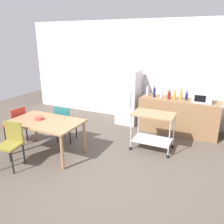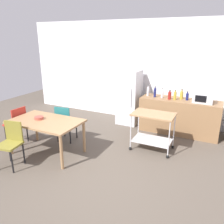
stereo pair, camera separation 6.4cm
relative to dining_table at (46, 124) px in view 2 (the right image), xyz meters
The scene contains 18 objects.
ground_plane 1.59m from the dining_table, ahead, with size 12.00×12.00×0.00m, color brown.
back_wall 3.41m from the dining_table, 64.51° to the left, with size 8.40×0.12×2.90m, color white.
kitchen_counter 3.35m from the dining_table, 45.83° to the left, with size 2.00×0.64×0.90m, color olive.
dining_table is the anchor object (origin of this frame).
chair_red 0.96m from the dining_table, behind, with size 0.43×0.43×0.89m.
chair_olive 0.76m from the dining_table, 110.24° to the right, with size 0.46×0.46×0.89m.
chair_teal 0.68m from the dining_table, 91.10° to the left, with size 0.45×0.45×0.89m.
refrigerator 2.65m from the dining_table, 70.60° to the left, with size 0.60×0.63×1.55m.
kitchen_cart 2.31m from the dining_table, 30.22° to the left, with size 0.91×0.57×0.85m.
bottle_wine 2.84m from the dining_table, 58.76° to the left, with size 0.06×0.06×0.30m.
bottle_sparkling_water 2.91m from the dining_table, 54.92° to the left, with size 0.06×0.06×0.29m.
bottle_hot_sauce 3.02m from the dining_table, 51.76° to the left, with size 0.06×0.06×0.27m.
bottle_vinegar 3.11m from the dining_table, 48.13° to the left, with size 0.08×0.08×0.24m.
bottle_sesame_oil 3.22m from the dining_table, 46.73° to the left, with size 0.07×0.07×0.25m.
bottle_olive_oil 3.41m from the dining_table, 46.50° to the left, with size 0.08×0.08×0.26m.
bottle_soy_sauce 3.49m from the dining_table, 44.31° to the left, with size 0.07×0.07×0.22m.
microwave 3.73m from the dining_table, 39.52° to the left, with size 0.46×0.35×0.26m.
fruit_bowl 0.21m from the dining_table, behind, with size 0.19×0.19×0.06m, color #B24C3F.
Camera 2 is at (1.80, -3.18, 2.42)m, focal length 36.34 mm.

